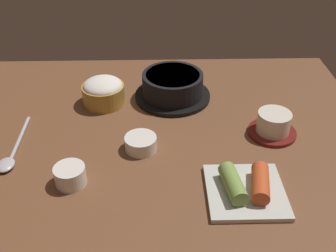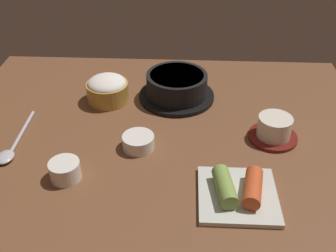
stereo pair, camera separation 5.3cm
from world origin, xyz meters
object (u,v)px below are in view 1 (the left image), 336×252
object	(u,v)px
stone_pot	(172,86)
banchan_cup_center	(140,143)
side_bowl_near	(69,175)
rice_bowl	(102,91)
spoon	(9,156)
kimchi_plate	(245,188)
tea_cup_with_saucer	(272,125)

from	to	relation	value
stone_pot	banchan_cup_center	distance (cm)	22.91
stone_pot	side_bowl_near	size ratio (longest dim) A/B	3.20
rice_bowl	spoon	size ratio (longest dim) A/B	0.53
banchan_cup_center	kimchi_plate	xyz separation A→B (cm)	(20.17, -14.10, -0.16)
tea_cup_with_saucer	kimchi_plate	world-z (taller)	tea_cup_with_saucer
tea_cup_with_saucer	banchan_cup_center	bearing A→B (deg)	-170.74
stone_pot	kimchi_plate	world-z (taller)	stone_pot
banchan_cup_center	tea_cup_with_saucer	bearing A→B (deg)	9.26
stone_pot	spoon	bearing A→B (deg)	-145.57
side_bowl_near	stone_pot	bearing A→B (deg)	56.85
tea_cup_with_saucer	spoon	distance (cm)	57.63
stone_pot	rice_bowl	distance (cm)	17.73
rice_bowl	spoon	bearing A→B (deg)	-128.79
banchan_cup_center	side_bowl_near	size ratio (longest dim) A/B	1.14
rice_bowl	side_bowl_near	distance (cm)	29.82
side_bowl_near	spoon	bearing A→B (deg)	150.53
banchan_cup_center	stone_pot	bearing A→B (deg)	70.56
tea_cup_with_saucer	kimchi_plate	bearing A→B (deg)	-116.86
tea_cup_with_saucer	rice_bowl	bearing A→B (deg)	160.14
spoon	banchan_cup_center	bearing A→B (deg)	5.07
rice_bowl	kimchi_plate	xyz separation A→B (cm)	(30.15, -33.31, -1.98)
rice_bowl	tea_cup_with_saucer	world-z (taller)	rice_bowl
tea_cup_with_saucer	spoon	bearing A→B (deg)	-172.74
tea_cup_with_saucer	kimchi_plate	size ratio (longest dim) A/B	0.75
stone_pot	rice_bowl	xyz separation A→B (cm)	(-17.58, -2.33, 0.13)
side_bowl_near	spoon	distance (cm)	16.27
banchan_cup_center	side_bowl_near	bearing A→B (deg)	-141.90
stone_pot	tea_cup_with_saucer	world-z (taller)	stone_pot
tea_cup_with_saucer	spoon	world-z (taller)	tea_cup_with_saucer
tea_cup_with_saucer	kimchi_plate	xyz separation A→B (cm)	(-9.60, -18.95, -1.06)
banchan_cup_center	kimchi_plate	world-z (taller)	kimchi_plate
stone_pot	spoon	distance (cm)	42.48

